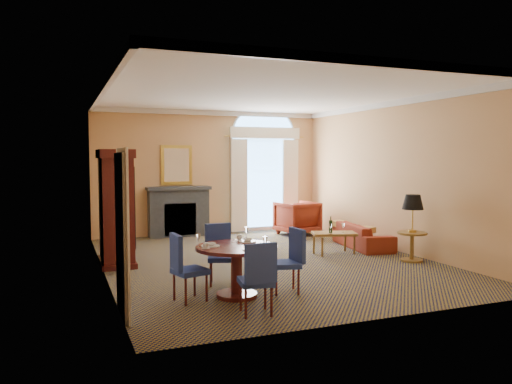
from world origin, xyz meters
name	(u,v)px	position (x,y,z in m)	size (l,w,h in m)	color
ground	(265,260)	(0.00, 0.00, 0.00)	(7.50, 7.50, 0.00)	#121338
room_envelope	(252,132)	(-0.03, 0.67, 2.51)	(6.04, 7.52, 3.45)	tan
armoire	(116,210)	(-2.72, 0.69, 1.03)	(0.61, 1.09, 2.14)	#3F110E
dining_table	(237,259)	(-1.35, -2.17, 0.55)	(1.18, 1.18, 0.94)	#3F110E
dining_chair_north	(220,249)	(-1.34, -1.32, 0.54)	(0.53, 0.53, 0.95)	navy
dining_chair_south	(258,274)	(-1.39, -3.09, 0.54)	(0.48, 0.48, 0.95)	navy
dining_chair_east	(291,256)	(-0.51, -2.20, 0.54)	(0.50, 0.50, 0.95)	navy
dining_chair_west	(183,263)	(-2.11, -2.11, 0.54)	(0.52, 0.52, 0.95)	navy
sofa	(363,236)	(2.55, 0.50, 0.26)	(1.80, 0.70, 0.53)	maroon
armchair	(297,218)	(2.01, 2.69, 0.43)	(0.92, 0.95, 0.86)	maroon
coffee_table	(334,234)	(1.57, 0.08, 0.42)	(1.00, 0.75, 0.79)	brown
side_table	(412,219)	(2.60, -1.09, 0.82)	(0.56, 0.56, 1.26)	brown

